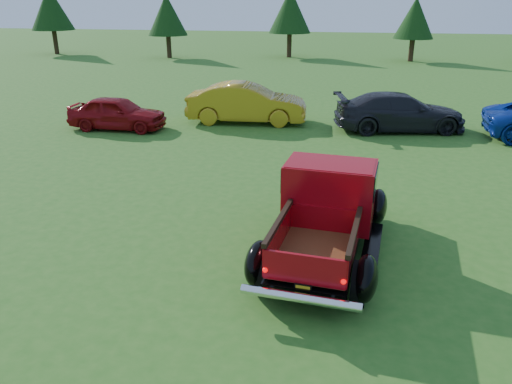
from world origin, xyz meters
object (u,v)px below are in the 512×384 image
at_px(pickup_truck, 329,207).
at_px(tree_mid_left, 290,11).
at_px(tree_west, 167,15).
at_px(tree_mid_right, 415,18).
at_px(show_car_yellow, 247,103).
at_px(show_car_red, 117,113).
at_px(show_car_grey, 400,112).
at_px(tree_far_west, 51,8).

bearing_deg(pickup_truck, tree_mid_left, 104.18).
bearing_deg(tree_west, tree_mid_right, 3.18).
bearing_deg(pickup_truck, tree_mid_right, 87.37).
distance_m(pickup_truck, show_car_yellow, 10.15).
relative_size(tree_mid_left, show_car_red, 1.45).
bearing_deg(show_car_grey, tree_far_west, 39.80).
distance_m(tree_far_west, show_car_red, 27.27).
xyz_separation_m(tree_far_west, show_car_red, (15.50, -22.24, -2.93)).
relative_size(show_car_red, show_car_grey, 0.76).
relative_size(tree_far_west, show_car_red, 1.51).
bearing_deg(show_car_red, tree_mid_right, -29.10).
xyz_separation_m(tree_west, pickup_truck, (13.30, -29.00, -2.31)).
distance_m(tree_west, show_car_grey, 25.10).
relative_size(tree_far_west, show_car_grey, 1.14).
bearing_deg(show_car_red, pickup_truck, -134.61).
xyz_separation_m(pickup_truck, show_car_yellow, (-3.43, 9.56, -0.07)).
xyz_separation_m(tree_far_west, pickup_truck, (23.30, -30.00, -2.72)).
distance_m(show_car_red, show_car_grey, 10.04).
height_order(tree_mid_left, tree_mid_right, tree_mid_left).
height_order(tree_far_west, show_car_red, tree_far_west).
distance_m(tree_far_west, tree_west, 10.06).
xyz_separation_m(tree_mid_left, pickup_truck, (4.30, -31.00, -2.58)).
bearing_deg(tree_west, show_car_yellow, -63.09).
bearing_deg(show_car_grey, tree_mid_left, 5.40).
bearing_deg(tree_mid_left, pickup_truck, -82.10).
distance_m(tree_mid_right, show_car_yellow, 22.11).
bearing_deg(show_car_yellow, pickup_truck, -163.88).
distance_m(tree_far_west, show_car_grey, 32.87).
bearing_deg(pickup_truck, tree_west, 120.92).
bearing_deg(tree_west, pickup_truck, -65.36).
xyz_separation_m(tree_mid_left, tree_mid_right, (9.00, -1.00, -0.41)).
bearing_deg(show_car_yellow, show_car_red, 108.76).
distance_m(tree_mid_left, show_car_red, 23.67).
xyz_separation_m(tree_far_west, tree_mid_right, (28.00, -0.00, -0.55)).
bearing_deg(show_car_red, tree_west, 14.75).
bearing_deg(tree_mid_left, show_car_red, -98.56).
bearing_deg(tree_west, show_car_grey, -51.91).
bearing_deg(show_car_yellow, show_car_grey, -95.87).
height_order(tree_far_west, tree_mid_left, tree_far_west).
bearing_deg(tree_mid_right, show_car_red, -119.34).
xyz_separation_m(show_car_red, show_car_grey, (9.91, 1.58, 0.07)).
bearing_deg(show_car_grey, pickup_truck, 156.17).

